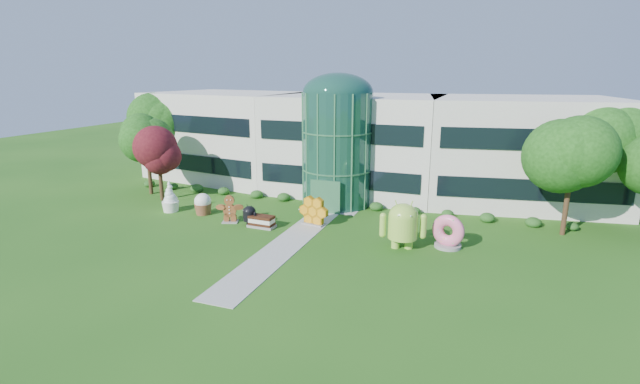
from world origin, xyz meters
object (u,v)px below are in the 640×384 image
at_px(android_black, 250,214).
at_px(donut, 449,231).
at_px(gingerbread, 230,209).
at_px(android_green, 403,222).

relative_size(android_black, donut, 0.77).
relative_size(donut, gingerbread, 0.97).
height_order(android_black, gingerbread, gingerbread).
distance_m(android_green, donut, 3.20).
height_order(android_green, donut, android_green).
bearing_deg(donut, android_black, -162.62).
bearing_deg(gingerbread, donut, -17.35).
bearing_deg(donut, gingerbread, -163.10).
bearing_deg(gingerbread, android_green, -22.15).
relative_size(android_black, gingerbread, 0.75).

